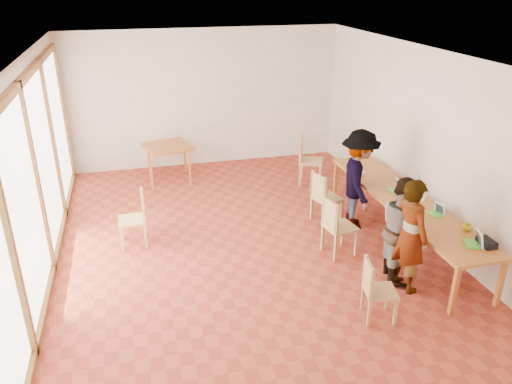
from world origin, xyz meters
TOP-DOWN VIEW (x-y plane):
  - ground at (0.00, 0.00)m, footprint 8.00×8.00m
  - wall_back at (0.00, 4.00)m, footprint 6.00×0.10m
  - wall_front at (0.00, -4.00)m, footprint 6.00×0.10m
  - wall_right at (3.00, 0.00)m, footprint 0.10×8.00m
  - window_wall at (-2.96, 0.00)m, footprint 0.10×8.00m
  - ceiling at (0.00, 0.00)m, footprint 6.00×8.00m
  - communal_table at (2.50, -0.41)m, footprint 0.80×4.00m
  - side_table at (-0.94, 3.20)m, footprint 0.90×0.90m
  - chair_near at (1.13, -2.16)m, footprint 0.45×0.45m
  - chair_mid at (1.27, -0.56)m, footprint 0.51×0.51m
  - chair_far at (1.48, 0.49)m, footprint 0.53×0.53m
  - chair_empty at (1.80, 2.30)m, footprint 0.62×0.62m
  - chair_spare at (-1.65, 0.52)m, footprint 0.43×0.43m
  - person_near at (1.88, -1.64)m, footprint 0.50×0.66m
  - person_mid at (1.93, -1.36)m, footprint 0.75×0.87m
  - person_far at (2.00, 0.25)m, footprint 0.91×1.24m
  - laptop_near at (2.65, -1.98)m, footprint 0.28×0.30m
  - laptop_mid at (2.69, -1.04)m, footprint 0.22×0.24m
  - laptop_far at (2.53, -0.13)m, footprint 0.23×0.26m
  - yellow_mug at (2.79, -1.59)m, footprint 0.13×0.13m
  - green_bottle at (2.33, -0.87)m, footprint 0.07×0.07m
  - clear_glass at (2.74, -0.57)m, footprint 0.07×0.07m
  - condiment_cup at (2.30, 0.65)m, footprint 0.08×0.08m
  - pink_phone at (2.48, 1.32)m, footprint 0.05×0.10m
  - black_pouch at (2.78, -2.03)m, footprint 0.16×0.26m

SIDE VIEW (x-z plane):
  - ground at x=0.00m, z-range 0.00..0.00m
  - chair_near at x=1.13m, z-range 0.29..0.72m
  - chair_spare at x=-1.65m, z-range 0.31..0.80m
  - chair_far at x=1.48m, z-range 0.32..0.82m
  - chair_mid at x=1.27m, z-range 0.33..0.83m
  - chair_empty at x=1.80m, z-range 0.35..0.89m
  - side_table at x=-0.94m, z-range 0.29..1.04m
  - communal_table at x=2.50m, z-range 0.33..1.08m
  - pink_phone at x=2.48m, z-range 0.75..0.76m
  - person_mid at x=1.93m, z-range 0.00..1.54m
  - condiment_cup at x=2.30m, z-range 0.75..0.81m
  - clear_glass at x=2.74m, z-range 0.75..0.84m
  - black_pouch at x=2.78m, z-range 0.75..0.84m
  - yellow_mug at x=2.79m, z-range 0.75..0.84m
  - laptop_mid at x=2.69m, z-range 0.71..0.89m
  - laptop_far at x=2.53m, z-range 0.70..0.91m
  - laptop_near at x=2.65m, z-range 0.70..0.91m
  - person_near at x=1.88m, z-range 0.00..1.63m
  - person_far at x=2.00m, z-range 0.00..1.72m
  - green_bottle at x=2.33m, z-range 0.75..1.03m
  - wall_back at x=0.00m, z-range 0.00..3.00m
  - wall_front at x=0.00m, z-range 0.00..3.00m
  - wall_right at x=3.00m, z-range 0.00..3.00m
  - window_wall at x=-2.96m, z-range 0.00..3.00m
  - ceiling at x=0.00m, z-range 3.00..3.04m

